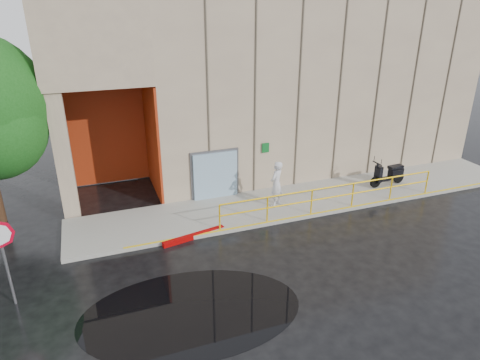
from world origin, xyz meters
The scene contains 9 objects.
ground centered at (0.00, 0.00, 0.00)m, with size 120.00×120.00×0.00m, color black.
sidewalk centered at (4.00, 4.50, 0.07)m, with size 20.00×3.00×0.15m, color gray.
building centered at (5.10, 10.98, 4.21)m, with size 20.00×10.17×8.00m.
guardrail centered at (4.25, 3.15, 0.68)m, with size 9.56×0.06×1.03m.
person centered at (2.29, 4.31, 1.10)m, with size 0.69×0.45×1.90m, color silver.
scooter centered at (7.95, 4.42, 0.97)m, with size 1.87×0.69×1.43m.
stop_sign centered at (-7.19, 1.33, 1.94)m, with size 0.80×0.10×2.67m.
red_curb centered at (-1.50, 3.10, 0.09)m, with size 2.40×0.18×0.18m, color #940102.
puddle centered at (-2.57, -0.73, 0.00)m, with size 6.15×3.79×0.01m, color black.
Camera 1 is at (-4.60, -10.10, 7.98)m, focal length 32.00 mm.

